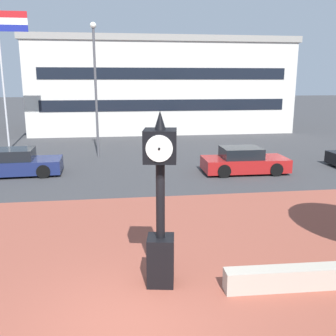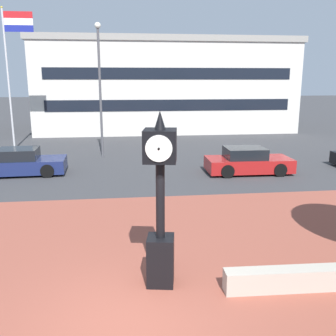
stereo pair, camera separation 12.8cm
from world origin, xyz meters
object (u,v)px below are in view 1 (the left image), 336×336
(civic_building, at_px, (158,85))
(car_street_far, at_px, (18,163))
(street_lamp_post, at_px, (95,78))
(street_clock, at_px, (160,207))
(car_street_near, at_px, (244,161))
(flagpole_primary, at_px, (6,64))

(civic_building, bearing_deg, car_street_far, -116.18)
(car_street_far, xyz_separation_m, street_lamp_post, (3.69, 3.95, 4.03))
(street_clock, xyz_separation_m, car_street_near, (5.33, 9.97, -1.27))
(flagpole_primary, bearing_deg, street_lamp_post, -30.66)
(flagpole_primary, distance_m, street_lamp_post, 6.73)
(car_street_far, height_order, civic_building, civic_building)
(car_street_near, distance_m, car_street_far, 11.07)
(street_clock, relative_size, flagpole_primary, 0.44)
(car_street_near, bearing_deg, civic_building, -172.58)
(car_street_far, height_order, street_lamp_post, street_lamp_post)
(street_clock, relative_size, street_lamp_post, 0.51)
(car_street_far, relative_size, street_lamp_post, 0.53)
(flagpole_primary, bearing_deg, car_street_near, -32.76)
(car_street_near, distance_m, flagpole_primary, 16.32)
(street_lamp_post, bearing_deg, car_street_far, -133.01)
(car_street_near, height_order, civic_building, civic_building)
(car_street_near, height_order, car_street_far, same)
(street_clock, bearing_deg, civic_building, 93.55)
(car_street_near, relative_size, street_lamp_post, 0.54)
(car_street_near, relative_size, flagpole_primary, 0.47)
(street_clock, height_order, car_street_far, street_clock)
(street_clock, bearing_deg, street_lamp_post, 107.36)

